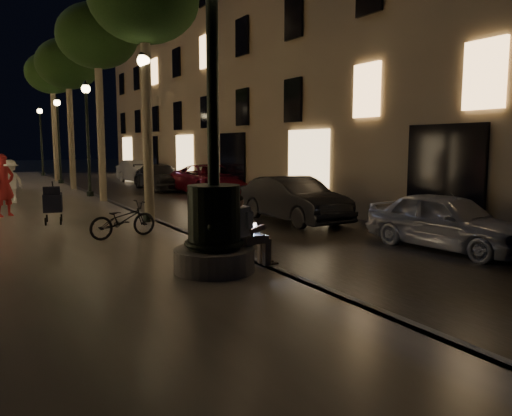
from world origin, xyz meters
TOP-DOWN VIEW (x-y plane):
  - ground at (0.00, 15.00)m, footprint 120.00×120.00m
  - cobble_lane at (3.00, 15.00)m, footprint 6.00×45.00m
  - curb_strip at (0.00, 15.00)m, footprint 0.25×45.00m
  - building_right at (10.00, 18.00)m, footprint 8.00×36.00m
  - fountain_lamppost at (-1.00, 2.00)m, footprint 1.40×1.40m
  - seated_man_laptop at (-0.39, 2.00)m, footprint 0.96×0.33m
  - tree_near at (-0.25, 8.00)m, footprint 3.00×3.00m
  - tree_second at (-0.20, 14.00)m, footprint 3.00×3.00m
  - tree_third at (-0.30, 20.00)m, footprint 3.00×3.00m
  - tree_far at (-0.22, 26.00)m, footprint 3.00×3.00m
  - lamp_curb_a at (-0.30, 8.00)m, footprint 0.36×0.36m
  - lamp_curb_b at (-0.30, 16.00)m, footprint 0.36×0.36m
  - lamp_curb_c at (-0.30, 24.00)m, footprint 0.36×0.36m
  - lamp_curb_d at (-0.30, 32.00)m, footprint 0.36×0.36m
  - stroller at (-2.69, 8.96)m, footprint 0.61×1.15m
  - car_front at (4.76, 1.88)m, footprint 1.91×3.96m
  - car_second at (4.00, 7.00)m, footprint 1.59×4.26m
  - car_third at (5.20, 15.96)m, footprint 2.45×5.17m
  - car_rear at (4.00, 19.58)m, footprint 1.87×4.58m
  - car_fifth at (4.36, 24.50)m, footprint 1.91×4.39m
  - pedestrian_red at (-3.76, 11.18)m, footprint 0.83×0.77m
  - pedestrian_white at (-3.37, 14.81)m, footprint 1.20×1.10m
  - bicycle at (-1.56, 5.90)m, footprint 1.70×0.84m

SIDE VIEW (x-z plane):
  - ground at x=0.00m, z-range 0.00..0.00m
  - cobble_lane at x=3.00m, z-range 0.00..0.02m
  - curb_strip at x=0.00m, z-range 0.00..0.20m
  - bicycle at x=-1.56m, z-range 0.20..1.05m
  - car_front at x=4.76m, z-range 0.00..1.31m
  - car_rear at x=4.00m, z-range 0.00..1.33m
  - car_second at x=4.00m, z-range 0.00..1.39m
  - car_fifth at x=4.36m, z-range 0.00..1.40m
  - car_third at x=5.20m, z-range 0.00..1.43m
  - stroller at x=-2.69m, z-range 0.20..1.36m
  - seated_man_laptop at x=-0.39m, z-range 0.24..1.57m
  - pedestrian_white at x=-3.37m, z-range 0.20..1.82m
  - pedestrian_red at x=-3.76m, z-range 0.20..2.10m
  - fountain_lamppost at x=-1.00m, z-range -1.39..3.81m
  - lamp_curb_a at x=-0.30m, z-range 0.83..5.64m
  - lamp_curb_b at x=-0.30m, z-range 0.83..5.64m
  - lamp_curb_c at x=-0.30m, z-range 0.83..5.64m
  - lamp_curb_d at x=-0.30m, z-range 0.83..5.64m
  - tree_third at x=-0.30m, z-range 2.54..9.74m
  - tree_near at x=-0.25m, z-range 2.59..9.89m
  - tree_second at x=-0.20m, z-range 2.63..10.03m
  - tree_far at x=-0.22m, z-range 2.68..10.18m
  - building_right at x=10.00m, z-range 0.00..15.00m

